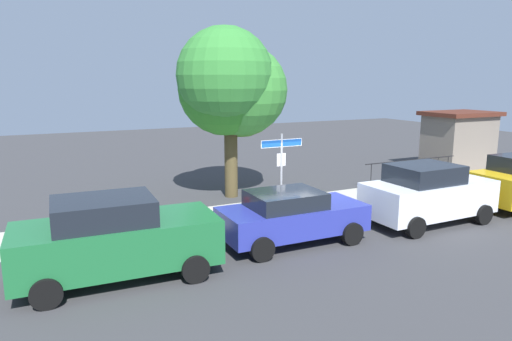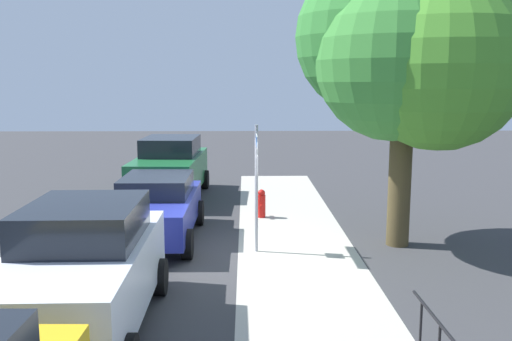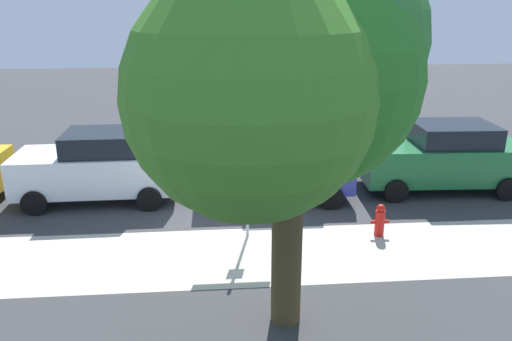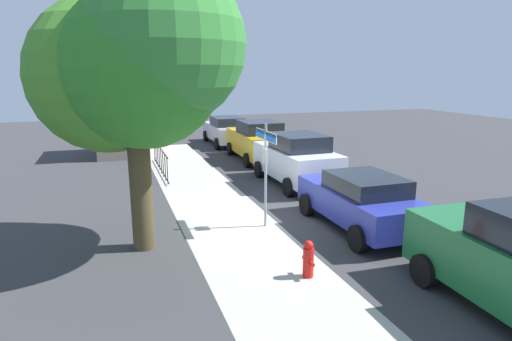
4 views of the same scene
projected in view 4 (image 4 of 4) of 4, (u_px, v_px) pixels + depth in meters
The scene contains 11 objects.
ground_plane at pixel (275, 221), 12.03m from camera, with size 60.00×60.00×0.00m, color #38383A.
sidewalk_strip at pixel (213, 205), 13.47m from camera, with size 24.00×2.60×0.00m, color #B4AFA1.
street_sign at pixel (266, 155), 11.21m from camera, with size 1.50×0.07×2.78m.
shade_tree at pixel (139, 65), 9.37m from camera, with size 4.59×4.66×6.39m.
car_blue at pixel (361, 200), 11.32m from camera, with size 4.09×2.00×1.49m.
car_white at pixel (296, 159), 15.80m from camera, with size 4.27×2.10×1.91m.
car_yellow at pixel (258, 140), 20.28m from camera, with size 4.54×2.22×1.87m.
car_silver at pixel (226, 130), 24.65m from camera, with size 4.62×2.04×1.61m.
iron_fence at pixel (160, 159), 17.88m from camera, with size 5.07×0.04×1.07m.
utility_shed at pixel (118, 125), 21.37m from camera, with size 3.47×2.49×2.93m.
fire_hydrant at pixel (308, 259), 8.67m from camera, with size 0.42×0.22×0.78m.
Camera 4 is at (-10.62, 4.22, 4.07)m, focal length 30.10 mm.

